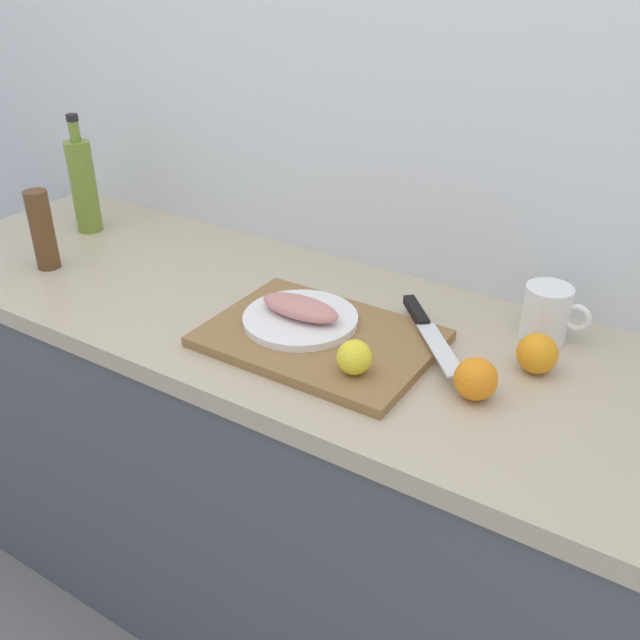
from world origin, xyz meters
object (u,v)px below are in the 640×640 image
(chef_knife, at_px, (424,325))
(cutting_board, at_px, (320,338))
(olive_oil_bottle, at_px, (83,184))
(coffee_mug_0, at_px, (547,313))
(lemon_0, at_px, (354,357))
(white_plate, at_px, (300,319))
(fish_fillet, at_px, (300,307))
(pepper_mill, at_px, (42,230))
(orange_0, at_px, (537,353))

(chef_knife, bearing_deg, cutting_board, -94.61)
(olive_oil_bottle, xyz_separation_m, coffee_mug_0, (1.16, 0.09, -0.07))
(lemon_0, relative_size, coffee_mug_0, 0.48)
(white_plate, bearing_deg, fish_fillet, 0.00)
(lemon_0, height_order, pepper_mill, pepper_mill)
(pepper_mill, bearing_deg, olive_oil_bottle, 114.65)
(white_plate, distance_m, coffee_mug_0, 0.47)
(chef_knife, xyz_separation_m, orange_0, (0.22, 0.00, 0.01))
(fish_fillet, relative_size, olive_oil_bottle, 0.57)
(chef_knife, distance_m, lemon_0, 0.21)
(lemon_0, relative_size, pepper_mill, 0.33)
(cutting_board, distance_m, white_plate, 0.06)
(coffee_mug_0, bearing_deg, white_plate, -150.07)
(pepper_mill, bearing_deg, fish_fillet, 5.90)
(fish_fillet, relative_size, pepper_mill, 0.92)
(coffee_mug_0, bearing_deg, fish_fillet, -150.07)
(white_plate, relative_size, orange_0, 3.07)
(lemon_0, relative_size, orange_0, 0.84)
(white_plate, bearing_deg, orange_0, 14.18)
(cutting_board, height_order, pepper_mill, pepper_mill)
(white_plate, bearing_deg, lemon_0, -28.49)
(white_plate, xyz_separation_m, lemon_0, (0.18, -0.10, 0.02))
(white_plate, height_order, fish_fillet, fish_fillet)
(fish_fillet, distance_m, orange_0, 0.44)
(coffee_mug_0, bearing_deg, cutting_board, -144.50)
(lemon_0, distance_m, coffee_mug_0, 0.40)
(white_plate, relative_size, fish_fillet, 1.33)
(olive_oil_bottle, height_order, pepper_mill, olive_oil_bottle)
(white_plate, bearing_deg, olive_oil_bottle, 169.38)
(fish_fillet, height_order, chef_knife, fish_fillet)
(lemon_0, bearing_deg, coffee_mug_0, 54.93)
(lemon_0, distance_m, pepper_mill, 0.83)
(cutting_board, distance_m, fish_fillet, 0.07)
(coffee_mug_0, height_order, pepper_mill, pepper_mill)
(coffee_mug_0, distance_m, pepper_mill, 1.11)
(cutting_board, bearing_deg, pepper_mill, -175.86)
(white_plate, xyz_separation_m, chef_knife, (0.21, 0.11, 0.00))
(cutting_board, xyz_separation_m, pepper_mill, (-0.71, -0.05, 0.08))
(lemon_0, bearing_deg, orange_0, 38.72)
(white_plate, height_order, lemon_0, lemon_0)
(cutting_board, relative_size, fish_fillet, 2.53)
(fish_fillet, xyz_separation_m, chef_knife, (0.21, 0.11, -0.02))
(coffee_mug_0, xyz_separation_m, pepper_mill, (-1.06, -0.30, 0.04))
(fish_fillet, height_order, lemon_0, lemon_0)
(chef_knife, height_order, orange_0, orange_0)
(orange_0, bearing_deg, olive_oil_bottle, 178.44)
(fish_fillet, distance_m, lemon_0, 0.20)
(chef_knife, bearing_deg, fish_fillet, -106.00)
(orange_0, bearing_deg, lemon_0, -141.28)
(cutting_board, distance_m, lemon_0, 0.15)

